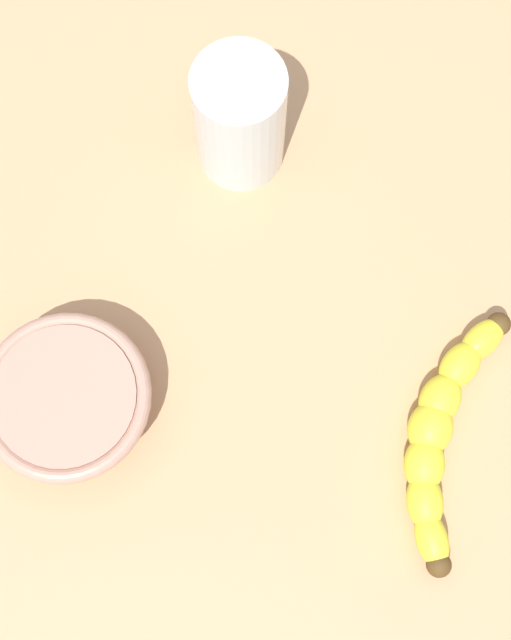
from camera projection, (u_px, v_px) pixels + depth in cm
name	position (u px, v px, depth cm)	size (l,w,h in cm)	color
wooden_tabletop	(323.00, 347.00, 71.64)	(120.00, 120.00, 3.00)	tan
banana	(442.00, 432.00, 66.68)	(8.14, 20.43, 3.42)	yellow
smoothie_glass	(240.00, 122.00, 69.17)	(7.20, 7.20, 11.67)	silver
ceramic_bowl	(69.00, 400.00, 66.19)	(12.84, 12.84, 4.69)	tan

